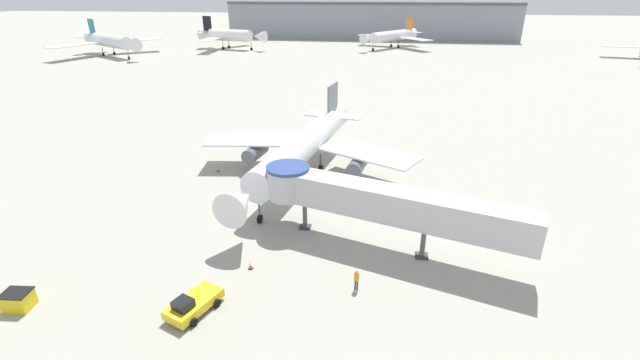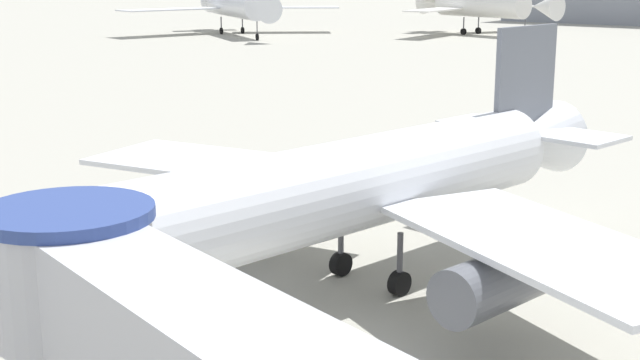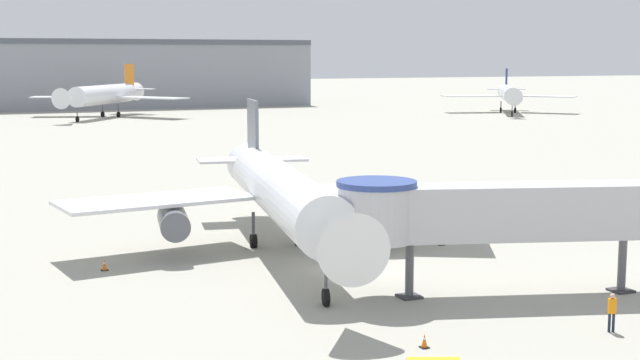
# 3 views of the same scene
# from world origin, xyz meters

# --- Properties ---
(ground_plane) EXTENTS (800.00, 800.00, 0.00)m
(ground_plane) POSITION_xyz_m (0.00, 0.00, 0.00)
(ground_plane) COLOR #9E9B8E
(main_airplane) EXTENTS (27.94, 32.30, 9.13)m
(main_airplane) POSITION_xyz_m (-2.43, 5.23, 3.88)
(main_airplane) COLOR silver
(main_airplane) RESTS_ON ground_plane
(jet_bridge) EXTENTS (23.44, 9.57, 6.13)m
(jet_bridge) POSITION_xyz_m (6.53, -8.83, 4.45)
(jet_bridge) COLOR #B7B7BC
(jet_bridge) RESTS_ON ground_plane
(pushback_tug_yellow) EXTENTS (3.39, 4.61, 1.59)m
(pushback_tug_yellow) POSITION_xyz_m (-5.54, -19.89, 0.70)
(pushback_tug_yellow) COLOR yellow
(pushback_tug_yellow) RESTS_ON ground_plane
(service_container_yellow) EXTENTS (2.06, 1.72, 1.39)m
(service_container_yellow) POSITION_xyz_m (-18.18, -21.51, 0.70)
(service_container_yellow) COLOR yellow
(service_container_yellow) RESTS_ON ground_plane
(traffic_cone_near_nose) EXTENTS (0.37, 0.37, 0.62)m
(traffic_cone_near_nose) POSITION_xyz_m (-3.08, -14.25, 0.30)
(traffic_cone_near_nose) COLOR black
(traffic_cone_near_nose) RESTS_ON ground_plane
(traffic_cone_starboard_wing) EXTENTS (0.41, 0.41, 0.68)m
(traffic_cone_starboard_wing) POSITION_xyz_m (8.15, 3.63, 0.32)
(traffic_cone_starboard_wing) COLOR black
(traffic_cone_starboard_wing) RESTS_ON ground_plane
(traffic_cone_port_wing) EXTENTS (0.41, 0.41, 0.68)m
(traffic_cone_port_wing) POSITION_xyz_m (-13.49, 5.06, 0.32)
(traffic_cone_port_wing) COLOR black
(traffic_cone_port_wing) RESTS_ON ground_plane
(ground_crew_marshaller) EXTENTS (0.40, 0.33, 1.80)m
(ground_crew_marshaller) POSITION_xyz_m (5.80, -15.57, 1.04)
(ground_crew_marshaller) COLOR #1E2338
(ground_crew_marshaller) RESTS_ON ground_plane
(background_jet_teal_tail) EXTENTS (32.76, 35.03, 11.71)m
(background_jet_teal_tail) POSITION_xyz_m (-88.41, 97.56, 5.11)
(background_jet_teal_tail) COLOR silver
(background_jet_teal_tail) RESTS_ON ground_plane
(background_jet_orange_tail) EXTENTS (29.50, 30.18, 10.64)m
(background_jet_orange_tail) POSITION_xyz_m (7.49, 135.23, 4.67)
(background_jet_orange_tail) COLOR silver
(background_jet_orange_tail) RESTS_ON ground_plane
(background_jet_black_tail) EXTENTS (29.11, 31.87, 11.91)m
(background_jet_black_tail) POSITION_xyz_m (-54.42, 122.06, 5.19)
(background_jet_black_tail) COLOR white
(background_jet_black_tail) RESTS_ON ground_plane
(terminal_building) EXTENTS (130.80, 28.38, 16.20)m
(terminal_building) POSITION_xyz_m (-3.07, 175.00, 8.11)
(terminal_building) COLOR gray
(terminal_building) RESTS_ON ground_plane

